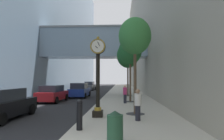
% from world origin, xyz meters
% --- Properties ---
extents(ground_plane, '(110.00, 110.00, 0.00)m').
position_xyz_m(ground_plane, '(0.00, 27.00, 0.00)').
color(ground_plane, '#262628').
rests_on(ground_plane, ground).
extents(sidewalk_right, '(5.43, 80.00, 0.14)m').
position_xyz_m(sidewalk_right, '(2.72, 30.00, 0.07)').
color(sidewalk_right, beige).
rests_on(sidewalk_right, ground).
extents(building_block_left, '(22.97, 80.00, 31.03)m').
position_xyz_m(building_block_left, '(-12.65, 29.93, 15.45)').
color(building_block_left, '#758EA8').
rests_on(building_block_left, ground).
extents(building_block_right, '(9.00, 80.00, 26.55)m').
position_xyz_m(building_block_right, '(9.93, 30.00, 13.27)').
color(building_block_right, '#A89E89').
rests_on(building_block_right, ground).
extents(street_clock, '(0.84, 0.55, 4.45)m').
position_xyz_m(street_clock, '(0.85, 6.20, 2.58)').
color(street_clock, black).
rests_on(street_clock, sidewalk_right).
extents(bollard_nearest, '(0.26, 0.26, 1.24)m').
position_xyz_m(bollard_nearest, '(0.43, 3.36, 0.79)').
color(bollard_nearest, black).
rests_on(bollard_nearest, sidewalk_right).
extents(bollard_third, '(0.26, 0.26, 1.24)m').
position_xyz_m(bollard_third, '(0.43, 9.75, 0.79)').
color(bollard_third, black).
rests_on(bollard_third, sidewalk_right).
extents(street_tree_near, '(1.96, 1.96, 5.80)m').
position_xyz_m(street_tree_near, '(2.97, 7.21, 4.76)').
color(street_tree_near, '#333335').
rests_on(street_tree_near, sidewalk_right).
extents(street_tree_mid_near, '(2.14, 2.14, 5.88)m').
position_xyz_m(street_tree_mid_near, '(2.97, 13.69, 4.75)').
color(street_tree_mid_near, '#333335').
rests_on(street_tree_mid_near, sidewalk_right).
extents(street_tree_mid_far, '(2.74, 2.74, 6.61)m').
position_xyz_m(street_tree_mid_far, '(2.97, 20.16, 5.16)').
color(street_tree_mid_far, '#333335').
rests_on(street_tree_mid_far, sidewalk_right).
extents(trash_bin, '(0.53, 0.53, 1.05)m').
position_xyz_m(trash_bin, '(1.93, 1.69, 0.68)').
color(trash_bin, '#234C33').
rests_on(trash_bin, sidewalk_right).
extents(pedestrian_walking, '(0.45, 0.45, 1.58)m').
position_xyz_m(pedestrian_walking, '(2.96, 5.31, 0.97)').
color(pedestrian_walking, '#23232D').
rests_on(pedestrian_walking, sidewalk_right).
extents(pedestrian_by_clock, '(0.36, 0.36, 1.58)m').
position_xyz_m(pedestrian_by_clock, '(2.46, 12.51, 0.97)').
color(pedestrian_by_clock, '#23232D').
rests_on(pedestrian_by_clock, sidewalk_right).
extents(car_grey_near, '(2.08, 4.62, 1.72)m').
position_xyz_m(car_grey_near, '(-4.17, 35.12, 0.83)').
color(car_grey_near, slate).
rests_on(car_grey_near, ground).
extents(car_red_mid, '(2.17, 4.36, 1.62)m').
position_xyz_m(car_red_mid, '(-4.55, 14.44, 0.79)').
color(car_red_mid, '#AD191E').
rests_on(car_red_mid, ground).
extents(car_blue_far, '(2.12, 4.43, 1.74)m').
position_xyz_m(car_blue_far, '(-2.92, 19.46, 0.84)').
color(car_blue_far, navy).
rests_on(car_blue_far, ground).
extents(car_black_trailing, '(2.07, 4.63, 1.69)m').
position_xyz_m(car_black_trailing, '(-4.38, 5.96, 0.82)').
color(car_black_trailing, black).
rests_on(car_black_trailing, ground).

